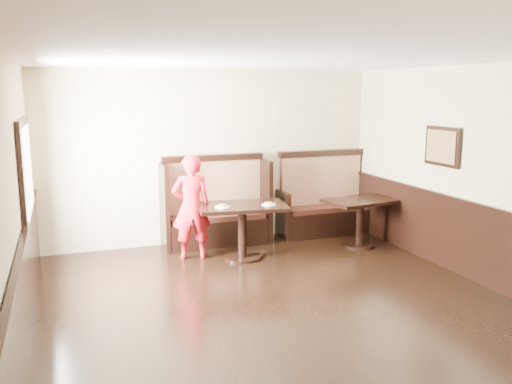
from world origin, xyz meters
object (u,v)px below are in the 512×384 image
booth_main (216,212)px  booth_neighbor (323,206)px  table_neighbor (360,211)px  table_main (242,217)px  child (191,207)px

booth_main → booth_neighbor: bearing=-0.1°
booth_main → table_neighbor: size_ratio=1.47×
table_main → table_neighbor: bearing=8.1°
booth_neighbor → child: bearing=-165.2°
booth_main → child: bearing=-129.8°
booth_main → booth_neighbor: size_ratio=1.06×
booth_neighbor → child: size_ratio=1.06×
table_neighbor → booth_neighbor: bearing=93.1°
booth_neighbor → table_neighbor: booth_neighbor is taller
booth_main → child: 0.90m
table_main → child: (-0.70, 0.27, 0.15)m
table_neighbor → table_main: bearing=171.7°
booth_main → table_main: 0.94m
table_neighbor → child: 2.71m
table_main → table_neighbor: table_main is taller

